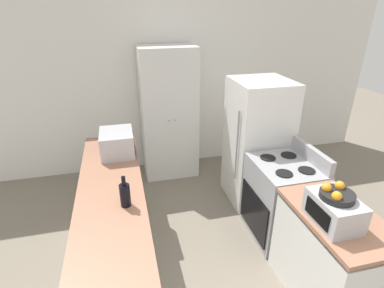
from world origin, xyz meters
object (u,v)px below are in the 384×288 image
at_px(stove, 281,199).
at_px(wine_bottle, 125,195).
at_px(fruit_bowl, 336,194).
at_px(pantry_cabinet, 169,114).
at_px(refrigerator, 257,143).
at_px(microwave, 117,143).
at_px(toaster_oven, 334,210).

bearing_deg(stove, wine_bottle, -169.29).
height_order(stove, fruit_bowl, fruit_bowl).
height_order(pantry_cabinet, refrigerator, pantry_cabinet).
bearing_deg(microwave, wine_bottle, -87.64).
distance_m(pantry_cabinet, wine_bottle, 2.18).
height_order(pantry_cabinet, stove, pantry_cabinet).
distance_m(stove, wine_bottle, 1.81).
xyz_separation_m(stove, wine_bottle, (-1.70, -0.32, 0.56)).
relative_size(pantry_cabinet, microwave, 4.37).
bearing_deg(stove, pantry_cabinet, 119.18).
relative_size(pantry_cabinet, refrigerator, 1.19).
bearing_deg(pantry_cabinet, microwave, -126.49).
bearing_deg(refrigerator, microwave, -177.89).
bearing_deg(pantry_cabinet, fruit_bowl, -73.00).
bearing_deg(microwave, toaster_oven, -45.72).
bearing_deg(refrigerator, toaster_oven, -95.78).
xyz_separation_m(microwave, toaster_oven, (1.59, -1.63, -0.02)).
distance_m(microwave, toaster_oven, 2.28).
bearing_deg(stove, toaster_oven, -99.02).
xyz_separation_m(microwave, fruit_bowl, (1.58, -1.63, 0.13)).
relative_size(pantry_cabinet, wine_bottle, 6.95).
relative_size(stove, wine_bottle, 3.83).
distance_m(pantry_cabinet, microwave, 1.29).
xyz_separation_m(refrigerator, toaster_oven, (-0.17, -1.70, 0.21)).
bearing_deg(refrigerator, pantry_cabinet, 135.65).
bearing_deg(toaster_oven, fruit_bowl, 148.08).
bearing_deg(microwave, stove, -21.98).
distance_m(refrigerator, fruit_bowl, 1.74).
distance_m(pantry_cabinet, refrigerator, 1.40).
bearing_deg(pantry_cabinet, stove, -60.82).
bearing_deg(toaster_oven, stove, 80.98).
relative_size(wine_bottle, fruit_bowl, 1.11).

